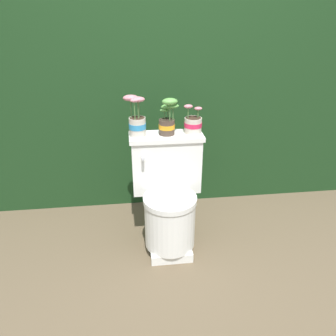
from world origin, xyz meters
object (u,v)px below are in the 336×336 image
at_px(toilet, 168,198).
at_px(potted_plant_middle, 193,124).
at_px(potted_plant_midleft, 168,120).
at_px(potted_plant_left, 137,121).

xyz_separation_m(toilet, potted_plant_middle, (0.18, 0.14, 0.48)).
bearing_deg(potted_plant_midleft, potted_plant_left, -178.40).
bearing_deg(toilet, potted_plant_midleft, 85.38).
height_order(potted_plant_left, potted_plant_middle, potted_plant_left).
distance_m(potted_plant_left, potted_plant_middle, 0.38).
xyz_separation_m(potted_plant_midleft, potted_plant_middle, (0.17, 0.01, -0.04)).
xyz_separation_m(toilet, potted_plant_left, (-0.19, 0.12, 0.52)).
relative_size(potted_plant_left, potted_plant_midleft, 1.09).
bearing_deg(potted_plant_left, toilet, -32.75).
distance_m(potted_plant_left, potted_plant_midleft, 0.20).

